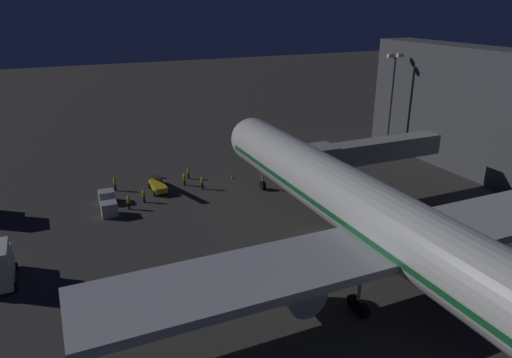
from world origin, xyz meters
TOP-DOWN VIEW (x-y plane):
  - ground_plane at (0.00, 0.00)m, footprint 320.00×320.00m
  - airliner_at_gate at (0.00, 12.78)m, footprint 51.29×68.81m
  - jet_bridge at (-10.34, -7.32)m, footprint 18.88×3.40m
  - apron_floodlight_mast at (-25.50, -21.38)m, footprint 2.90×0.50m
  - belt_loader at (12.73, -19.87)m, footprint 1.96×7.14m
  - baggage_container_near_belt at (19.67, -14.60)m, footprint 1.78×1.67m
  - baggage_container_mid_row at (19.42, -18.72)m, footprint 1.82×1.68m
  - ground_crew_near_nose_gear at (7.78, -22.68)m, footprint 0.40×0.40m
  - ground_crew_by_belt_loader at (17.30, -15.51)m, footprint 0.40×0.40m
  - ground_crew_marshaller_fwd at (9.03, -20.39)m, footprint 0.40×0.40m
  - ground_crew_under_port_wing at (15.21, -16.87)m, footprint 0.40×0.40m
  - ground_crew_by_tug at (17.86, -22.27)m, footprint 0.40×0.40m
  - ground_crew_walking_aft at (7.26, -18.11)m, footprint 0.40×0.40m
  - traffic_cone_nose_port at (-2.20, -20.21)m, footprint 0.36×0.36m
  - traffic_cone_nose_starboard at (2.20, -20.21)m, footprint 0.36×0.36m

SIDE VIEW (x-z plane):
  - ground_plane at x=0.00m, z-range 0.00..0.00m
  - traffic_cone_nose_port at x=-2.20m, z-range 0.00..0.55m
  - traffic_cone_nose_starboard at x=2.20m, z-range 0.00..0.55m
  - baggage_container_mid_row at x=19.42m, z-range 0.00..1.56m
  - baggage_container_near_belt at x=19.67m, z-range 0.00..1.66m
  - belt_loader at x=12.73m, z-range -0.68..2.37m
  - ground_crew_near_nose_gear at x=7.78m, z-range 0.08..1.75m
  - ground_crew_under_port_wing at x=15.21m, z-range 0.08..1.81m
  - ground_crew_marshaller_fwd at x=9.03m, z-range 0.09..1.84m
  - ground_crew_by_belt_loader at x=17.30m, z-range 0.09..1.86m
  - ground_crew_walking_aft at x=7.26m, z-range 0.09..1.87m
  - ground_crew_by_tug at x=17.86m, z-range 0.10..2.00m
  - airliner_at_gate at x=0.00m, z-range -3.88..15.61m
  - jet_bridge at x=-10.34m, z-range 2.22..9.74m
  - apron_floodlight_mast at x=-25.50m, z-range 1.40..17.27m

